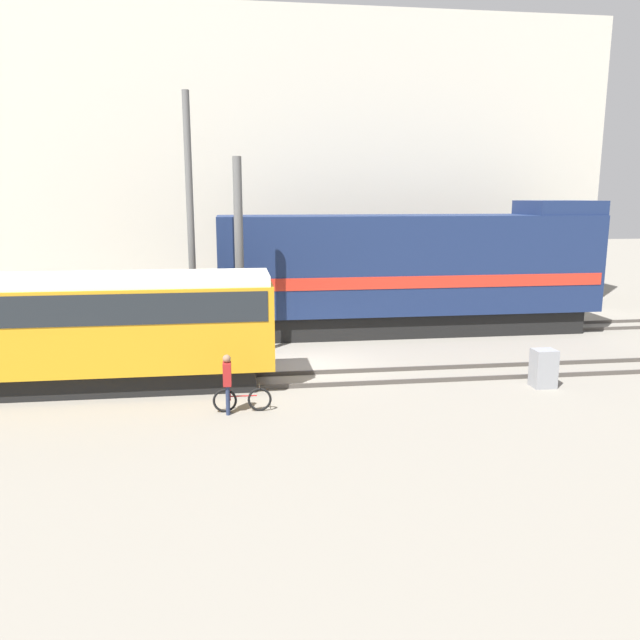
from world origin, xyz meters
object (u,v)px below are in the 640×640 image
object	(u,v)px
person	(227,378)
freight_locomotive	(412,272)
utility_pole_center	(239,260)
bicycle	(242,400)
signal_box	(544,368)
utility_pole_left	(191,230)
streetcar	(117,324)

from	to	relation	value
person	freight_locomotive	bearing A→B (deg)	50.08
freight_locomotive	utility_pole_center	xyz separation A→B (m)	(-7.42, -3.31, 0.95)
bicycle	person	world-z (taller)	person
freight_locomotive	signal_box	xyz separation A→B (m)	(1.88, -8.27, -2.07)
utility_pole_left	freight_locomotive	bearing A→B (deg)	20.03
person	signal_box	world-z (taller)	person
freight_locomotive	utility_pole_left	bearing A→B (deg)	-159.97
freight_locomotive	utility_pole_center	world-z (taller)	utility_pole_center
signal_box	utility_pole_left	bearing A→B (deg)	155.68
streetcar	bicycle	size ratio (longest dim) A/B	5.82
bicycle	utility_pole_left	world-z (taller)	utility_pole_left
freight_locomotive	bicycle	size ratio (longest dim) A/B	10.00
bicycle	utility_pole_center	bearing A→B (deg)	89.31
streetcar	utility_pole_left	size ratio (longest dim) A/B	1.01
utility_pole_left	utility_pole_center	bearing A→B (deg)	0.00
streetcar	bicycle	world-z (taller)	streetcar
bicycle	person	xyz separation A→B (m)	(-0.39, -0.14, 0.68)
utility_pole_left	utility_pole_center	world-z (taller)	utility_pole_left
person	utility_pole_left	xyz separation A→B (m)	(-1.20, 6.11, 3.68)
freight_locomotive	signal_box	world-z (taller)	freight_locomotive
streetcar	signal_box	xyz separation A→B (m)	(13.08, -1.64, -1.44)
streetcar	person	xyz separation A→B (m)	(3.32, -2.79, -1.02)
bicycle	utility_pole_left	size ratio (longest dim) A/B	0.17
bicycle	person	distance (m)	0.80
bicycle	signal_box	world-z (taller)	signal_box
bicycle	signal_box	xyz separation A→B (m)	(9.36, 1.01, 0.26)
bicycle	utility_pole_left	bearing A→B (deg)	105.00
streetcar	utility_pole_left	distance (m)	4.75
streetcar	bicycle	bearing A→B (deg)	-35.54
streetcar	person	distance (m)	4.46
utility_pole_left	bicycle	bearing A→B (deg)	-75.00
bicycle	utility_pole_center	distance (m)	6.81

